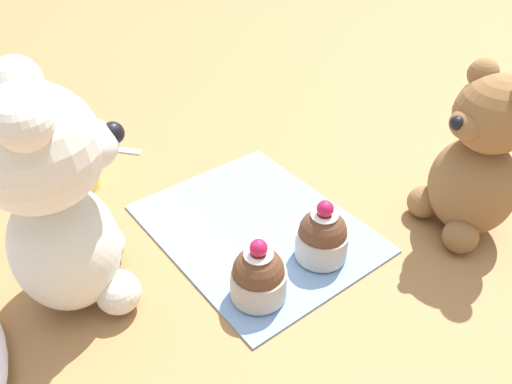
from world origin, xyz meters
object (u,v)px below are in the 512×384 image
Objects in this scene: cupcake_near_cream_bear at (258,276)px; teaspoon at (102,147)px; teddy_bear_cream at (56,201)px; cupcake_near_tan_bear at (322,236)px; juice_glass at (77,163)px; teddy_bear_tan at (477,163)px.

cupcake_near_cream_bear is 0.59× the size of teaspoon.
teddy_bear_cream reaches higher than cupcake_near_tan_bear.
teddy_bear_cream reaches higher than juice_glass.
juice_glass is (0.30, 0.07, 0.00)m from cupcake_near_cream_bear.
cupcake_near_tan_bear is 0.38m from teaspoon.
teaspoon is (0.43, 0.27, -0.09)m from teddy_bear_tan.
teddy_bear_cream is at bearing -97.99° from teddy_bear_tan.
teddy_bear_tan is 0.27m from cupcake_near_cream_bear.
teddy_bear_cream is at bearing 49.74° from cupcake_near_cream_bear.
cupcake_near_cream_bear is at bearing -116.46° from teddy_bear_cream.
teaspoon is (0.37, 0.01, -0.03)m from cupcake_near_cream_bear.
juice_glass is 0.58× the size of teaspoon.
teddy_bear_tan is at bearing -109.59° from cupcake_near_tan_bear.
juice_glass is at bearing -81.67° from teaspoon.
cupcake_near_cream_bear is 0.09m from cupcake_near_tan_bear.
teddy_bear_cream is 0.44m from teddy_bear_tan.
cupcake_near_tan_bear is (0.06, 0.17, -0.06)m from teddy_bear_tan.
teddy_bear_cream reaches higher than teddy_bear_tan.
teddy_bear_cream is 0.21m from juice_glass.
teddy_bear_cream is 1.97× the size of teaspoon.
cupcake_near_cream_bear is 1.03× the size of juice_glass.
teddy_bear_tan is at bearing -137.54° from juice_glass.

